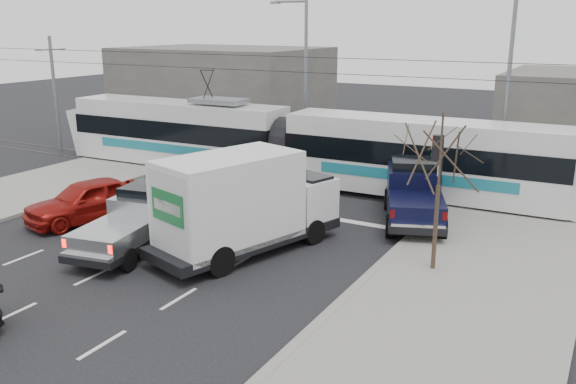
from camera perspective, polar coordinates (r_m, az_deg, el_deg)
The scene contains 15 objects.
ground at distance 21.36m, azimuth -8.70°, elevation -5.87°, with size 120.00×120.00×0.00m, color black.
sidewalk_right at distance 17.73m, azimuth 15.52°, elevation -10.66°, with size 6.00×60.00×0.15m, color gray.
rails at distance 29.48m, azimuth 3.16°, elevation 0.34°, with size 60.00×1.60×0.03m, color #33302D.
building_left at distance 46.18m, azimuth -6.08°, elevation 9.58°, with size 14.00×10.00×6.00m, color #66625C.
bare_tree at distance 19.16m, azimuth 14.06°, elevation 3.20°, with size 2.40×2.40×5.00m.
traffic_signal at distance 23.44m, azimuth 13.82°, elevation 2.79°, with size 0.44×0.44×3.60m.
street_lamp_near at distance 30.18m, azimuth 19.56°, elevation 9.69°, with size 2.38×0.25×9.00m.
street_lamp_far at distance 35.79m, azimuth 1.41°, elevation 11.35°, with size 2.38×0.25×9.00m.
catenary at distance 28.71m, azimuth 3.27°, elevation 7.81°, with size 60.00×0.20×7.00m.
tram at distance 30.56m, azimuth -0.05°, elevation 4.54°, with size 26.28×3.28×5.35m.
silver_pickup at distance 22.32m, azimuth -13.73°, elevation -2.40°, with size 2.87×5.94×2.07m.
box_truck at distance 20.88m, azimuth -4.17°, elevation -1.17°, with size 4.42×7.46×3.53m.
navy_pickup at distance 24.89m, azimuth 11.67°, elevation -0.07°, with size 3.93×5.99×2.37m.
green_car at distance 23.78m, azimuth -11.44°, elevation -2.05°, with size 2.23×4.84×1.35m, color black.
red_car at distance 25.82m, azimuth -18.23°, elevation -0.73°, with size 2.00×4.97×1.69m, color maroon.
Camera 1 is at (12.32, -15.64, 7.74)m, focal length 38.00 mm.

